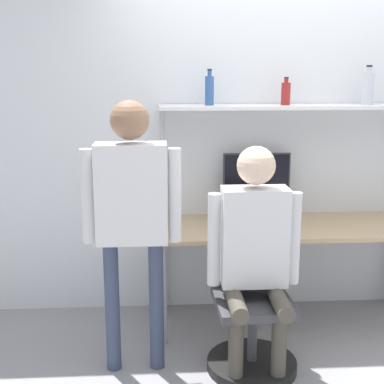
% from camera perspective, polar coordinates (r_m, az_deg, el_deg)
% --- Properties ---
extents(ground_plane, '(12.00, 12.00, 0.00)m').
position_cam_1_polar(ground_plane, '(3.85, 11.11, -15.69)').
color(ground_plane, gray).
extents(wall_back, '(8.00, 0.06, 2.70)m').
position_cam_1_polar(wall_back, '(4.11, 9.46, 6.05)').
color(wall_back, silver).
rests_on(wall_back, ground_plane).
extents(desk, '(1.93, 0.66, 0.75)m').
position_cam_1_polar(desk, '(3.90, 10.26, -4.53)').
color(desk, tan).
rests_on(desk, ground_plane).
extents(shelf_unit, '(1.83, 0.32, 1.58)m').
position_cam_1_polar(shelf_unit, '(3.91, 10.13, 6.42)').
color(shelf_unit, white).
rests_on(shelf_unit, ground_plane).
extents(monitor, '(0.50, 0.18, 0.49)m').
position_cam_1_polar(monitor, '(3.98, 6.88, 0.97)').
color(monitor, '#333338').
rests_on(monitor, desk).
extents(laptop, '(0.29, 0.24, 0.23)m').
position_cam_1_polar(laptop, '(3.72, 5.74, -3.06)').
color(laptop, silver).
rests_on(laptop, desk).
extents(cell_phone, '(0.07, 0.15, 0.01)m').
position_cam_1_polar(cell_phone, '(3.75, 8.97, -3.96)').
color(cell_phone, '#264C8C').
rests_on(cell_phone, desk).
extents(office_chair, '(0.56, 0.56, 0.92)m').
position_cam_1_polar(office_chair, '(3.45, 6.34, -13.84)').
color(office_chair, black).
rests_on(office_chair, ground_plane).
extents(person_seated, '(0.56, 0.47, 1.40)m').
position_cam_1_polar(person_seated, '(3.20, 6.75, -5.43)').
color(person_seated, '#4C473D').
rests_on(person_seated, ground_plane).
extents(person_standing, '(0.58, 0.22, 1.66)m').
position_cam_1_polar(person_standing, '(3.15, -6.44, -1.21)').
color(person_standing, '#38425B').
rests_on(person_standing, ground_plane).
extents(bottle_blue, '(0.06, 0.06, 0.25)m').
position_cam_1_polar(bottle_blue, '(3.80, 1.88, 10.82)').
color(bottle_blue, '#335999').
rests_on(bottle_blue, shelf_unit).
extents(bottle_red, '(0.07, 0.07, 0.20)m').
position_cam_1_polar(bottle_red, '(3.89, 9.97, 10.34)').
color(bottle_red, maroon).
rests_on(bottle_red, shelf_unit).
extents(bottle_clear, '(0.08, 0.08, 0.28)m').
position_cam_1_polar(bottle_clear, '(4.06, 18.25, 10.49)').
color(bottle_clear, silver).
rests_on(bottle_clear, shelf_unit).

